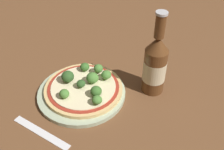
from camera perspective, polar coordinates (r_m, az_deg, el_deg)
name	(u,v)px	position (r m, az deg, el deg)	size (l,w,h in m)	color
ground_plane	(79,96)	(0.73, -7.21, -4.60)	(3.00, 3.00, 0.00)	brown
plate	(83,94)	(0.72, -6.36, -4.05)	(0.24, 0.24, 0.01)	#A3B293
pizza	(84,89)	(0.72, -6.02, -2.98)	(0.21, 0.21, 0.01)	tan
broccoli_floret_0	(96,91)	(0.67, -3.49, -3.55)	(0.03, 0.03, 0.03)	#6B8E51
broccoli_floret_1	(106,75)	(0.72, -1.26, 0.06)	(0.03, 0.03, 0.03)	#6B8E51
broccoli_floret_2	(98,68)	(0.75, -2.99, 1.43)	(0.03, 0.03, 0.03)	#6B8E51
broccoli_floret_3	(85,67)	(0.76, -5.95, 1.77)	(0.03, 0.03, 0.02)	#6B8E51
broccoli_floret_4	(63,93)	(0.69, -10.60, -3.84)	(0.03, 0.03, 0.02)	#6B8E51
broccoli_floret_5	(80,83)	(0.71, -6.99, -1.72)	(0.02, 0.02, 0.02)	#6B8E51
broccoli_floret_6	(92,78)	(0.72, -4.28, -0.62)	(0.03, 0.03, 0.03)	#6B8E51
broccoli_floret_7	(68,76)	(0.72, -9.59, -0.31)	(0.03, 0.03, 0.03)	#6B8E51
broccoli_floret_8	(96,101)	(0.65, -3.46, -5.57)	(0.03, 0.03, 0.02)	#6B8E51
beer_bottle	(155,65)	(0.70, 9.36, 2.25)	(0.06, 0.06, 0.24)	#563319
fork	(41,132)	(0.66, -15.19, -11.95)	(0.06, 0.17, 0.00)	silver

